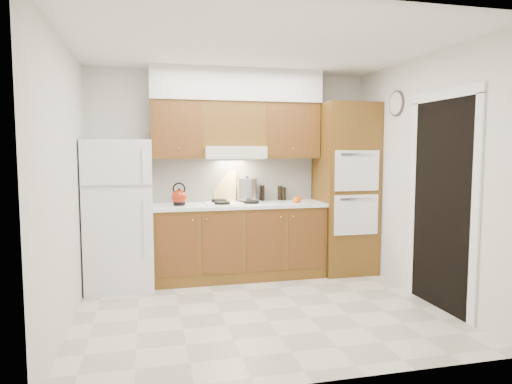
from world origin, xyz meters
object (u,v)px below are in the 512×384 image
(fridge, at_px, (120,214))
(oven_cabinet, at_px, (345,189))
(kettle, at_px, (179,197))
(stock_pot, at_px, (247,189))

(fridge, distance_m, oven_cabinet, 2.86)
(kettle, xyz_separation_m, stock_pot, (0.87, 0.18, 0.06))
(oven_cabinet, bearing_deg, fridge, -179.30)
(kettle, height_order, stock_pot, stock_pot)
(fridge, relative_size, oven_cabinet, 0.78)
(oven_cabinet, bearing_deg, stock_pot, 173.15)
(fridge, xyz_separation_m, oven_cabinet, (2.85, 0.03, 0.24))
(stock_pot, bearing_deg, kettle, -168.34)
(fridge, height_order, kettle, fridge)
(kettle, bearing_deg, stock_pot, 21.59)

